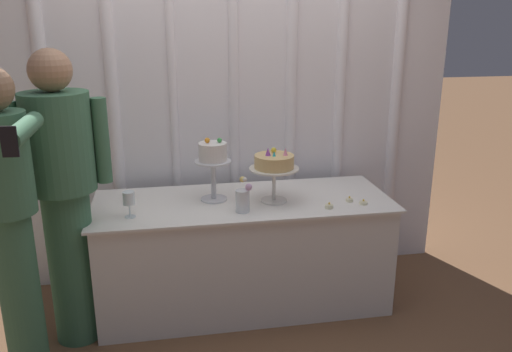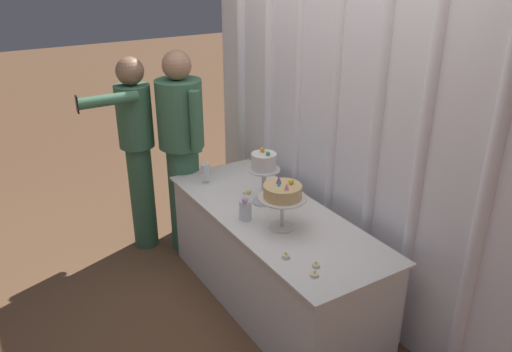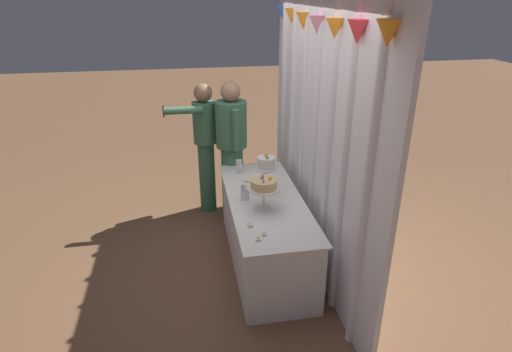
{
  "view_description": "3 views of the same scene",
  "coord_description": "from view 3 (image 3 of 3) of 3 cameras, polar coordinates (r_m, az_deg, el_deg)",
  "views": [
    {
      "loc": [
        -0.47,
        -2.98,
        1.86
      ],
      "look_at": [
        0.11,
        0.25,
        0.84
      ],
      "focal_mm": 36.54,
      "sensor_mm": 36.0,
      "label": 1
    },
    {
      "loc": [
        2.54,
        -1.61,
        2.38
      ],
      "look_at": [
        -0.08,
        0.01,
        1.0
      ],
      "focal_mm": 35.62,
      "sensor_mm": 36.0,
      "label": 2
    },
    {
      "loc": [
        3.64,
        -0.65,
        2.64
      ],
      "look_at": [
        -0.03,
        0.01,
        0.97
      ],
      "focal_mm": 29.51,
      "sensor_mm": 36.0,
      "label": 3
    }
  ],
  "objects": [
    {
      "name": "guest_girl_blue_dress",
      "position": [
        5.19,
        -6.95,
        4.67
      ],
      "size": [
        0.45,
        0.62,
        1.64
      ],
      "color": "#3D6B4C",
      "rests_on": "ground_plane"
    },
    {
      "name": "tealight_near_right",
      "position": [
        3.53,
        0.32,
        -8.6
      ],
      "size": [
        0.05,
        0.05,
        0.03
      ],
      "color": "beige",
      "rests_on": "cake_table"
    },
    {
      "name": "cake_display_nearleft",
      "position": [
        4.23,
        1.35,
        1.35
      ],
      "size": [
        0.23,
        0.23,
        0.41
      ],
      "color": "silver",
      "rests_on": "cake_table"
    },
    {
      "name": "flower_vase",
      "position": [
        4.14,
        -1.52,
        -2.17
      ],
      "size": [
        0.09,
        0.09,
        0.22
      ],
      "color": "silver",
      "rests_on": "cake_table"
    },
    {
      "name": "tealight_far_left",
      "position": [
        3.71,
        -0.79,
        -6.71
      ],
      "size": [
        0.05,
        0.05,
        0.04
      ],
      "color": "beige",
      "rests_on": "cake_table"
    },
    {
      "name": "cake_display_nearright",
      "position": [
        3.9,
        1.05,
        -1.31
      ],
      "size": [
        0.31,
        0.31,
        0.35
      ],
      "color": "silver",
      "rests_on": "cake_table"
    },
    {
      "name": "tealight_near_left",
      "position": [
        3.59,
        1.12,
        -7.91
      ],
      "size": [
        0.05,
        0.05,
        0.03
      ],
      "color": "beige",
      "rests_on": "cake_table"
    },
    {
      "name": "draped_curtain",
      "position": [
        4.04,
        8.21,
        6.28
      ],
      "size": [
        3.14,
        0.16,
        2.74
      ],
      "color": "white",
      "rests_on": "ground_plane"
    },
    {
      "name": "wine_glass",
      "position": [
        4.73,
        -2.34,
        1.67
      ],
      "size": [
        0.07,
        0.07,
        0.15
      ],
      "color": "silver",
      "rests_on": "cake_table"
    },
    {
      "name": "cake_table",
      "position": [
        4.36,
        1.26,
        -7.4
      ],
      "size": [
        1.88,
        0.73,
        0.73
      ],
      "color": "white",
      "rests_on": "ground_plane"
    },
    {
      "name": "guest_man_dark_suit",
      "position": [
        5.01,
        -3.31,
        3.98
      ],
      "size": [
        0.53,
        0.41,
        1.7
      ],
      "color": "#3D6B4C",
      "rests_on": "ground_plane"
    },
    {
      "name": "ground_plane",
      "position": [
        4.55,
        -0.05,
        -11.44
      ],
      "size": [
        24.0,
        24.0,
        0.0
      ],
      "primitive_type": "plane",
      "color": "brown"
    }
  ]
}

